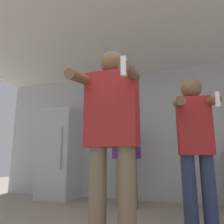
% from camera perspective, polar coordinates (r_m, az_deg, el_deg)
% --- Properties ---
extents(wall_back, '(7.00, 0.06, 2.55)m').
position_cam_1_polar(wall_back, '(4.36, 12.18, -5.15)').
color(wall_back, '#B2B7BC').
rests_on(wall_back, ground_plane).
extents(ceiling_slab, '(7.00, 3.83, 0.05)m').
position_cam_1_polar(ceiling_slab, '(3.22, 7.34, 22.17)').
color(ceiling_slab, silver).
rests_on(ceiling_slab, wall_back).
extents(refrigerator, '(0.70, 0.68, 1.76)m').
position_cam_1_polar(refrigerator, '(4.64, -13.37, -10.41)').
color(refrigerator, silver).
rests_on(refrigerator, ground_plane).
extents(person_woman_foreground, '(0.51, 0.51, 1.72)m').
position_cam_1_polar(person_woman_foreground, '(1.84, -0.09, -5.39)').
color(person_woman_foreground, '#75664C').
rests_on(person_woman_foreground, ground_plane).
extents(person_man_side, '(0.45, 0.47, 1.63)m').
position_cam_1_polar(person_man_side, '(2.43, 21.02, -7.75)').
color(person_man_side, navy).
rests_on(person_man_side, ground_plane).
extents(person_spectator_back, '(0.59, 0.60, 1.56)m').
position_cam_1_polar(person_spectator_back, '(3.75, 3.66, -10.14)').
color(person_spectator_back, '#75664C').
rests_on(person_spectator_back, ground_plane).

